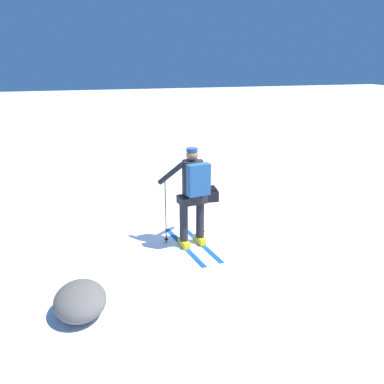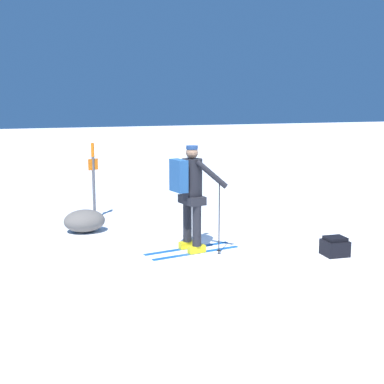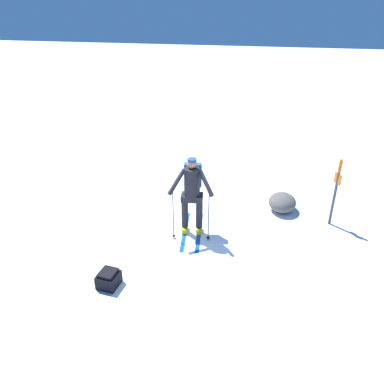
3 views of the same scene
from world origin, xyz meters
TOP-DOWN VIEW (x-y plane):
  - ground_plane at (0.00, 0.00)m, footprint 80.00×80.00m
  - skier at (-0.77, 0.23)m, footprint 1.68×0.99m
  - dropped_backpack at (1.37, -0.87)m, footprint 0.42×0.40m
  - trail_marker at (-1.80, 3.33)m, footprint 0.23×0.12m
  - rock_boulder at (-2.21, 2.21)m, footprint 0.80×0.68m

SIDE VIEW (x-z plane):
  - ground_plane at x=0.00m, z-range 0.00..0.00m
  - dropped_backpack at x=1.37m, z-range -0.01..0.31m
  - rock_boulder at x=-2.21m, z-range 0.00..0.44m
  - trail_marker at x=-1.80m, z-range 0.16..1.80m
  - skier at x=-0.77m, z-range 0.15..1.95m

